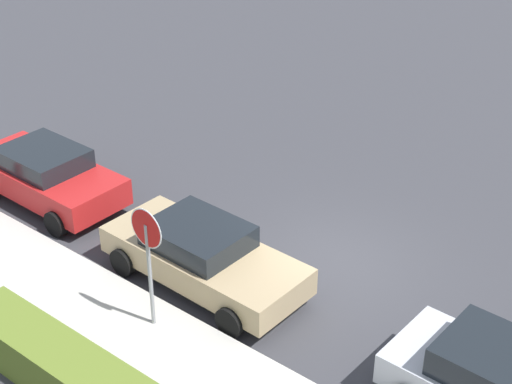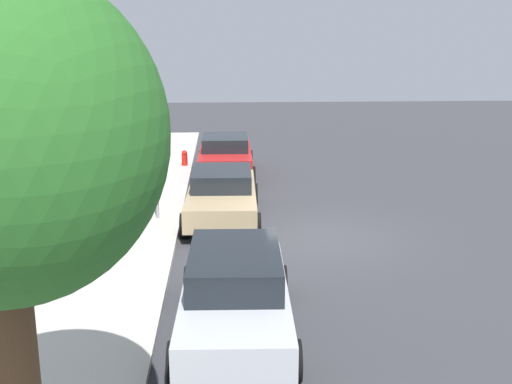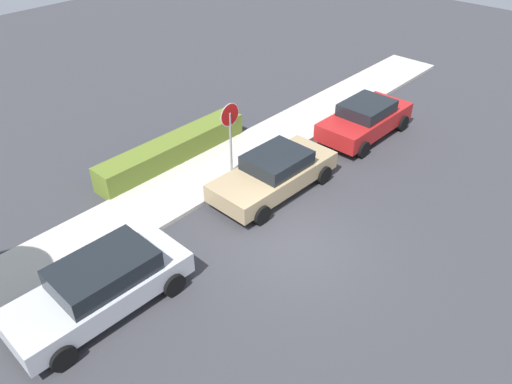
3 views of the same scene
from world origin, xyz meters
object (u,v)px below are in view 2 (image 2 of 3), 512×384
at_px(parked_car_silver, 235,292).
at_px(fire_hydrant, 185,160).
at_px(parked_car_red, 225,155).
at_px(stop_sign, 155,155).
at_px(street_tree_near_corner, 4,143).
at_px(parked_car_tan, 222,194).

height_order(parked_car_silver, fire_hydrant, parked_car_silver).
bearing_deg(parked_car_red, fire_hydrant, 52.52).
xyz_separation_m(parked_car_red, fire_hydrant, (1.17, 1.53, -0.38)).
distance_m(stop_sign, fire_hydrant, 7.01).
distance_m(stop_sign, street_tree_near_corner, 11.33).
bearing_deg(stop_sign, parked_car_silver, -163.20).
bearing_deg(parked_car_tan, parked_car_silver, -178.12).
xyz_separation_m(parked_car_tan, parked_car_red, (5.39, -0.12, 0.03)).
bearing_deg(street_tree_near_corner, stop_sign, -0.85).
relative_size(parked_car_tan, street_tree_near_corner, 0.79).
bearing_deg(parked_car_red, street_tree_near_corner, 173.03).
relative_size(parked_car_red, street_tree_near_corner, 0.74).
height_order(parked_car_tan, street_tree_near_corner, street_tree_near_corner).
bearing_deg(parked_car_red, stop_sign, 161.57).
xyz_separation_m(stop_sign, street_tree_near_corner, (-11.10, 0.16, 2.30)).
bearing_deg(parked_car_tan, fire_hydrant, 12.11).
xyz_separation_m(parked_car_red, street_tree_near_corner, (-16.75, 2.05, 3.46)).
distance_m(street_tree_near_corner, fire_hydrant, 18.34).
distance_m(stop_sign, parked_car_red, 6.07).
height_order(parked_car_tan, parked_car_silver, parked_car_silver).
bearing_deg(street_tree_near_corner, parked_car_red, -6.97).
bearing_deg(parked_car_tan, street_tree_near_corner, 170.39).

